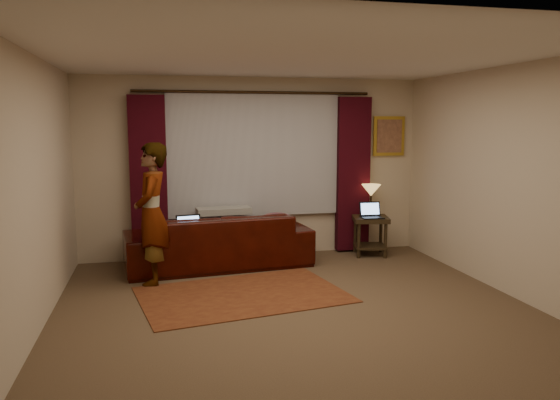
% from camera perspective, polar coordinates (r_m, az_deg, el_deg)
% --- Properties ---
extents(floor, '(5.00, 5.00, 0.01)m').
position_cam_1_polar(floor, '(5.87, 1.69, -11.44)').
color(floor, brown).
rests_on(floor, ground).
extents(ceiling, '(5.00, 5.00, 0.02)m').
position_cam_1_polar(ceiling, '(5.56, 1.81, 14.74)').
color(ceiling, silver).
rests_on(ceiling, ground).
extents(wall_back, '(5.00, 0.02, 2.60)m').
position_cam_1_polar(wall_back, '(8.00, -2.78, 3.39)').
color(wall_back, beige).
rests_on(wall_back, ground).
extents(wall_front, '(5.00, 0.02, 2.60)m').
position_cam_1_polar(wall_front, '(3.24, 12.98, -3.81)').
color(wall_front, beige).
rests_on(wall_front, ground).
extents(wall_left, '(0.02, 5.00, 2.60)m').
position_cam_1_polar(wall_left, '(5.50, -24.35, 0.52)').
color(wall_left, beige).
rests_on(wall_left, ground).
extents(wall_right, '(0.02, 5.00, 2.60)m').
position_cam_1_polar(wall_right, '(6.65, 23.10, 1.79)').
color(wall_right, beige).
rests_on(wall_right, ground).
extents(sheer_curtain, '(2.50, 0.05, 1.80)m').
position_cam_1_polar(sheer_curtain, '(7.93, -2.71, 4.80)').
color(sheer_curtain, '#A8A8B0').
rests_on(sheer_curtain, wall_back).
extents(drape_left, '(0.50, 0.14, 2.30)m').
position_cam_1_polar(drape_left, '(7.78, -13.58, 2.15)').
color(drape_left, black).
rests_on(drape_left, floor).
extents(drape_right, '(0.50, 0.14, 2.30)m').
position_cam_1_polar(drape_right, '(8.30, 7.63, 2.67)').
color(drape_right, black).
rests_on(drape_right, floor).
extents(curtain_rod, '(0.04, 0.04, 3.40)m').
position_cam_1_polar(curtain_rod, '(7.87, -2.69, 11.18)').
color(curtain_rod, black).
rests_on(curtain_rod, wall_back).
extents(picture_frame, '(0.50, 0.04, 0.60)m').
position_cam_1_polar(picture_frame, '(8.57, 11.30, 6.57)').
color(picture_frame, gold).
rests_on(picture_frame, wall_back).
extents(sofa, '(2.58, 1.31, 1.00)m').
position_cam_1_polar(sofa, '(7.48, -6.46, -3.16)').
color(sofa, black).
rests_on(sofa, floor).
extents(throw_blanket, '(0.77, 0.35, 0.09)m').
position_cam_1_polar(throw_blanket, '(7.65, -5.94, 0.86)').
color(throw_blanket, gray).
rests_on(throw_blanket, sofa).
extents(clothing_pile, '(0.55, 0.46, 0.20)m').
position_cam_1_polar(clothing_pile, '(7.59, -0.36, -2.17)').
color(clothing_pile, brown).
rests_on(clothing_pile, sofa).
extents(laptop_sofa, '(0.39, 0.41, 0.24)m').
position_cam_1_polar(laptop_sofa, '(7.22, -9.31, -2.66)').
color(laptop_sofa, black).
rests_on(laptop_sofa, sofa).
extents(area_rug, '(2.50, 1.89, 0.01)m').
position_cam_1_polar(area_rug, '(6.34, -3.93, -9.83)').
color(area_rug, '#622F18').
rests_on(area_rug, floor).
extents(end_table, '(0.60, 0.60, 0.58)m').
position_cam_1_polar(end_table, '(8.21, 9.39, -3.72)').
color(end_table, black).
rests_on(end_table, floor).
extents(tiffany_lamp, '(0.40, 0.40, 0.46)m').
position_cam_1_polar(tiffany_lamp, '(8.25, 9.47, 0.02)').
color(tiffany_lamp, '#A78847').
rests_on(tiffany_lamp, end_table).
extents(laptop_table, '(0.33, 0.35, 0.23)m').
position_cam_1_polar(laptop_table, '(8.02, 9.63, -1.08)').
color(laptop_table, black).
rests_on(laptop_table, end_table).
extents(person, '(0.56, 0.56, 1.72)m').
position_cam_1_polar(person, '(6.76, -13.24, -1.43)').
color(person, gray).
rests_on(person, floor).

